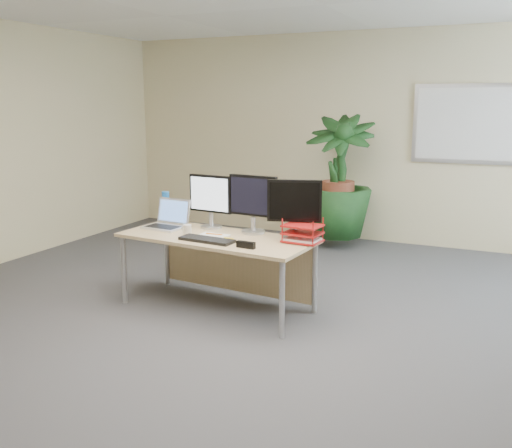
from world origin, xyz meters
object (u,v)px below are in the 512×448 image
at_px(monitor_left, 211,198).
at_px(monitor_right, 253,200).
at_px(floor_plant, 338,189).
at_px(desk, 222,249).
at_px(laptop, 168,221).

bearing_deg(monitor_left, monitor_right, -3.71).
height_order(floor_plant, monitor_right, floor_plant).
xyz_separation_m(floor_plant, monitor_right, (-0.10, -2.30, 0.21)).
bearing_deg(desk, laptop, 176.09).
distance_m(floor_plant, laptop, 2.59).
height_order(monitor_left, monitor_right, monitor_right).
relative_size(monitor_left, monitor_right, 0.95).
distance_m(desk, laptop, 0.63).
bearing_deg(floor_plant, monitor_left, -103.44).
bearing_deg(laptop, monitor_left, 20.89).
height_order(desk, monitor_right, monitor_right).
bearing_deg(desk, floor_plant, 82.42).
bearing_deg(desk, monitor_left, 139.13).
height_order(floor_plant, monitor_left, floor_plant).
distance_m(floor_plant, monitor_right, 2.32).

